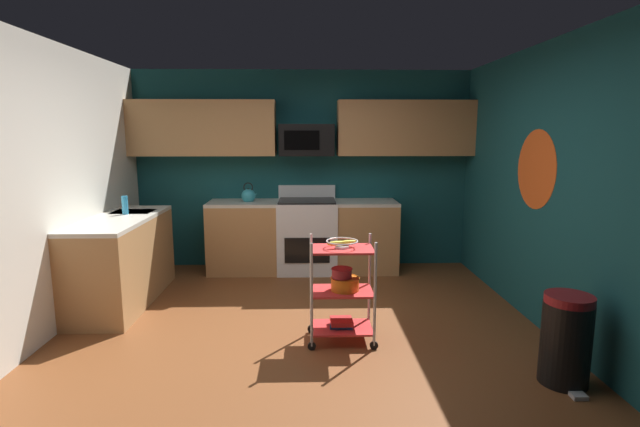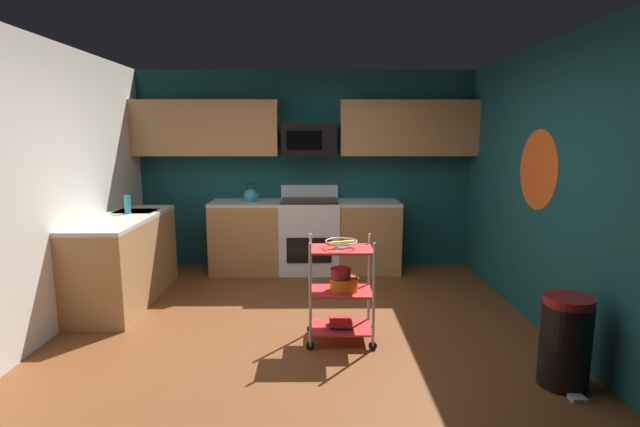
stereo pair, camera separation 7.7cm
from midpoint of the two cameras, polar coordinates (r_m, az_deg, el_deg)
The scene contains 17 objects.
floor at distance 4.33m, azimuth -1.80°, elevation -14.96°, with size 4.40×4.80×0.04m, color brown.
wall_back at distance 6.39m, azimuth -1.40°, elevation 5.27°, with size 4.52×0.06×2.60m, color #14474C.
wall_left at distance 4.60m, azimuth -30.91°, elevation 2.23°, with size 0.06×4.80×2.60m, color silver.
wall_right at distance 4.51m, azimuth 27.75°, elevation 2.37°, with size 0.06×4.80×2.60m, color #14474C.
wall_flower_decal at distance 4.87m, azimuth 25.16°, elevation 4.79°, with size 0.75×0.75×0.00m, color #E5591E.
counter_run at distance 5.80m, azimuth -9.28°, elevation -3.66°, with size 3.41×2.27×0.92m.
oven_range at distance 6.19m, azimuth -0.92°, elevation -2.57°, with size 0.76×0.65×1.10m.
upper_cabinets at distance 6.18m, azimuth -1.55°, elevation 10.23°, with size 4.40×0.33×0.70m.
microwave at distance 6.15m, azimuth -0.95°, elevation 8.83°, with size 0.70×0.39×0.40m.
rolling_cart at distance 4.11m, azimuth 3.07°, elevation -9.31°, with size 0.59×0.38×0.91m.
fruit_bowl at distance 3.99m, azimuth 3.12°, elevation -3.53°, with size 0.27×0.27×0.07m.
mixing_bowl_large at distance 4.09m, azimuth 3.46°, elevation -8.41°, with size 0.25×0.25×0.11m.
mixing_bowl_small at distance 4.04m, azimuth 3.08°, elevation -7.13°, with size 0.18×0.18×0.08m.
book_stack at distance 4.21m, azimuth 3.03°, elevation -13.01°, with size 0.21×0.19×0.07m.
kettle at distance 6.14m, azimuth -7.95°, elevation 2.16°, with size 0.21×0.18×0.26m.
dish_soap_bottle at distance 5.53m, azimuth -21.79°, elevation 1.00°, with size 0.06×0.06×0.20m, color #2D8CBF.
trash_can at distance 3.90m, azimuth 27.94°, elevation -13.46°, with size 0.34×0.42×0.66m.
Camera 2 is at (0.13, -3.94, 1.78)m, focal length 26.58 mm.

